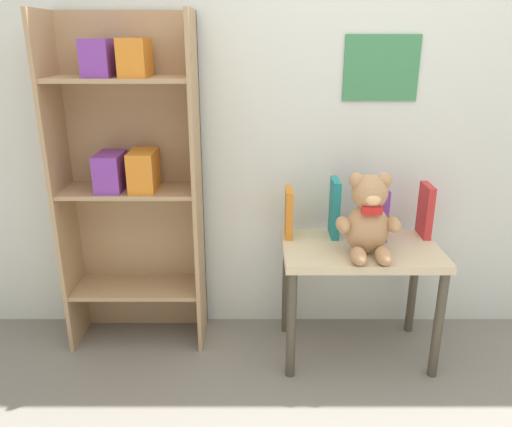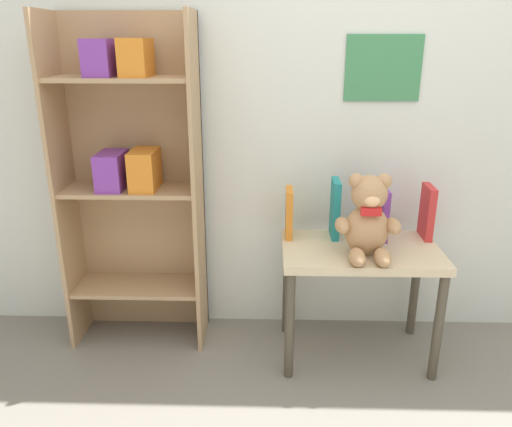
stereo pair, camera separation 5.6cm
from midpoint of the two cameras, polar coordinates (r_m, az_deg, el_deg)
name	(u,v)px [view 1 (the left image)]	position (r m, az deg, el deg)	size (l,w,h in m)	color
wall_back	(329,67)	(2.30, 7.65, 16.24)	(4.80, 0.07, 2.50)	silver
bookshelf_side	(130,171)	(2.28, -14.87, 4.70)	(0.61, 0.27, 1.48)	tan
display_table	(360,264)	(2.22, 11.04, -5.65)	(0.67, 0.41, 0.53)	beige
teddy_bear	(368,218)	(2.06, 11.94, -0.56)	(0.26, 0.24, 0.34)	tan
book_standing_orange	(289,212)	(2.23, 3.02, 0.12)	(0.03, 0.14, 0.22)	orange
book_standing_teal	(334,208)	(2.24, 8.23, 0.63)	(0.03, 0.14, 0.26)	teal
book_standing_purple	(380,212)	(2.27, 13.35, 0.14)	(0.03, 0.15, 0.23)	purple
book_standing_red	(425,210)	(2.34, 18.13, 0.34)	(0.03, 0.14, 0.24)	red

